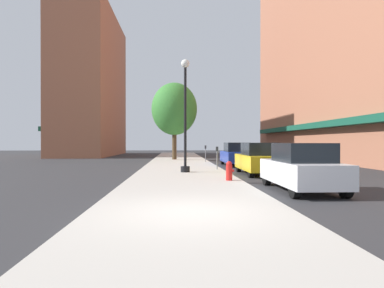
% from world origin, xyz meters
% --- Properties ---
extents(ground_plane, '(90.00, 90.00, 0.00)m').
position_xyz_m(ground_plane, '(4.00, 18.00, 0.00)').
color(ground_plane, '#2D2D30').
extents(sidewalk_slab, '(4.80, 50.00, 0.12)m').
position_xyz_m(sidewalk_slab, '(0.00, 19.00, 0.06)').
color(sidewalk_slab, '#B7B2A8').
rests_on(sidewalk_slab, ground).
extents(building_far_background, '(6.80, 18.00, 17.83)m').
position_xyz_m(building_far_background, '(-11.01, 37.00, 8.89)').
color(building_far_background, '#9E6047').
rests_on(building_far_background, ground).
extents(lamppost, '(0.48, 0.48, 5.90)m').
position_xyz_m(lamppost, '(0.16, 10.32, 3.20)').
color(lamppost, black).
rests_on(lamppost, sidewalk_slab).
extents(fire_hydrant, '(0.33, 0.26, 0.79)m').
position_xyz_m(fire_hydrant, '(1.85, 6.30, 0.52)').
color(fire_hydrant, red).
rests_on(fire_hydrant, sidewalk_slab).
extents(parking_meter_near, '(0.14, 0.09, 1.31)m').
position_xyz_m(parking_meter_near, '(2.05, 19.73, 0.95)').
color(parking_meter_near, slate).
rests_on(parking_meter_near, sidewalk_slab).
extents(parking_meter_far, '(0.14, 0.09, 1.31)m').
position_xyz_m(parking_meter_far, '(2.05, 12.08, 0.95)').
color(parking_meter_far, slate).
rests_on(parking_meter_far, sidewalk_slab).
extents(tree_near, '(4.12, 4.12, 6.95)m').
position_xyz_m(tree_near, '(-0.44, 23.60, 4.68)').
color(tree_near, '#4C3823').
rests_on(tree_near, sidewalk_slab).
extents(car_white, '(1.80, 4.30, 1.66)m').
position_xyz_m(car_white, '(4.00, 3.96, 0.81)').
color(car_white, black).
rests_on(car_white, ground).
extents(car_yellow, '(1.80, 4.30, 1.66)m').
position_xyz_m(car_yellow, '(4.00, 10.01, 0.81)').
color(car_yellow, black).
rests_on(car_yellow, ground).
extents(car_blue, '(1.80, 4.30, 1.66)m').
position_xyz_m(car_blue, '(4.00, 16.70, 0.81)').
color(car_blue, black).
rests_on(car_blue, ground).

